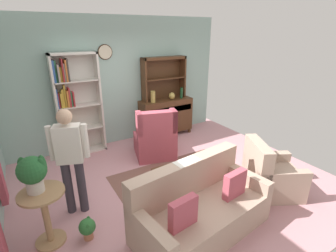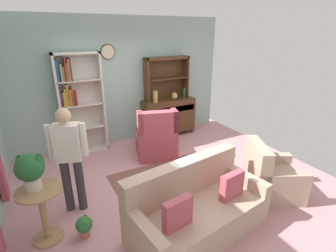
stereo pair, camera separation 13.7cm
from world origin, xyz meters
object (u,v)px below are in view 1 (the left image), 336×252
vase_tall (153,97)px  potted_plant_small (87,228)px  sideboard_hutch (163,72)px  person_reading (70,155)px  potted_plant_large (33,172)px  couch_floral (200,209)px  wingback_chair (155,140)px  vase_round (172,96)px  armchair_floral (270,176)px  coffee_table (180,173)px  sideboard (166,115)px  bottle_wine (181,93)px  book_stack (175,170)px  bookshelf (75,104)px  plant_stand (45,212)px

vase_tall → potted_plant_small: size_ratio=0.92×
sideboard_hutch → person_reading: bearing=-142.6°
potted_plant_small → potted_plant_large: bearing=153.1°
potted_plant_small → person_reading: person_reading is taller
couch_floral → wingback_chair: (0.47, 2.12, 0.07)m
vase_round → armchair_floral: 2.98m
sideboard_hutch → coffee_table: 2.82m
sideboard → potted_plant_large: potted_plant_large is taller
bottle_wine → vase_tall: bearing=179.3°
wingback_chair → couch_floral: bearing=-102.4°
potted_plant_small → sideboard_hutch: bearing=45.1°
bottle_wine → vase_round: bearing=175.1°
sideboard → sideboard_hutch: bearing=90.0°
armchair_floral → potted_plant_large: bearing=167.5°
couch_floral → book_stack: size_ratio=9.76×
bookshelf → potted_plant_small: bearing=-100.5°
couch_floral → book_stack: (0.12, 0.80, 0.14)m
bookshelf → plant_stand: bookshelf is taller
couch_floral → plant_stand: bearing=156.2°
plant_stand → potted_plant_large: bearing=129.5°
potted_plant_small → coffee_table: 1.58m
wingback_chair → potted_plant_small: bearing=-139.1°
vase_tall → couch_floral: (-0.87, -2.97, -0.74)m
sideboard_hutch → armchair_floral: bearing=-85.6°
plant_stand → person_reading: person_reading is taller
bottle_wine → person_reading: (-2.96, -1.76, -0.15)m
person_reading → wingback_chair: bearing=27.6°
vase_tall → coffee_table: vase_tall is taller
coffee_table → sideboard_hutch: bearing=66.3°
potted_plant_small → coffee_table: coffee_table is taller
person_reading → book_stack: size_ratio=8.02×
sideboard_hutch → person_reading: sideboard_hutch is taller
bookshelf → potted_plant_large: size_ratio=4.73×
sideboard_hutch → bottle_wine: (0.39, -0.20, -0.51)m
bookshelf → plant_stand: (-0.89, -2.37, -0.64)m
vase_round → wingback_chair: vase_round is taller
bottle_wine → wingback_chair: bearing=-144.7°
sideboard_hutch → armchair_floral: 3.33m
bottle_wine → armchair_floral: 2.97m
bottle_wine → coffee_table: 2.65m
bottle_wine → bookshelf: bearing=176.0°
bookshelf → armchair_floral: bookshelf is taller
sideboard → bottle_wine: (0.39, -0.09, 0.54)m
sideboard → sideboard_hutch: sideboard_hutch is taller
sideboard → book_stack: (-1.13, -2.25, -0.06)m
couch_floral → vase_round: bearing=65.1°
sideboard → armchair_floral: size_ratio=1.25×
potted_plant_small → plant_stand: bearing=156.0°
armchair_floral → book_stack: bearing=152.6°
vase_tall → couch_floral: bearing=-106.3°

